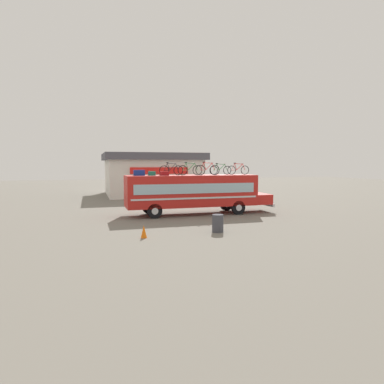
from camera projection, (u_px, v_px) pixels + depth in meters
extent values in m
plane|color=slate|center=(191.00, 214.00, 24.39)|extent=(120.00, 120.00, 0.00)
cube|color=red|center=(191.00, 190.00, 24.24)|extent=(9.38, 2.48, 2.21)
cube|color=red|center=(258.00, 198.00, 25.87)|extent=(1.33, 2.28, 0.74)
cube|color=#99B7C6|center=(197.00, 189.00, 23.03)|extent=(8.63, 0.04, 0.68)
cube|color=#99B7C6|center=(187.00, 186.00, 25.42)|extent=(8.63, 0.04, 0.68)
cube|color=silver|center=(197.00, 198.00, 23.08)|extent=(9.01, 0.03, 0.12)
cube|color=silver|center=(187.00, 195.00, 25.48)|extent=(9.01, 0.03, 0.12)
cube|color=silver|center=(266.00, 204.00, 26.11)|extent=(0.16, 2.35, 0.24)
cylinder|color=black|center=(238.00, 208.00, 24.23)|extent=(1.00, 0.28, 1.00)
cylinder|color=silver|center=(238.00, 208.00, 24.23)|extent=(0.45, 0.30, 0.45)
cylinder|color=black|center=(226.00, 204.00, 26.32)|extent=(1.00, 0.28, 1.00)
cylinder|color=silver|center=(226.00, 204.00, 26.32)|extent=(0.45, 0.30, 0.45)
cylinder|color=black|center=(155.00, 211.00, 22.45)|extent=(1.00, 0.28, 1.00)
cylinder|color=silver|center=(155.00, 211.00, 22.45)|extent=(0.45, 0.30, 0.45)
cylinder|color=black|center=(149.00, 207.00, 24.54)|extent=(1.00, 0.28, 1.00)
cylinder|color=silver|center=(149.00, 207.00, 24.54)|extent=(0.45, 0.30, 0.45)
cube|color=#193899|center=(139.00, 173.00, 23.09)|extent=(0.74, 0.46, 0.38)
cube|color=#1E7F66|center=(152.00, 173.00, 23.27)|extent=(0.45, 0.46, 0.29)
cube|color=maroon|center=(164.00, 173.00, 23.31)|extent=(0.57, 0.55, 0.28)
torus|color=black|center=(164.00, 170.00, 23.55)|extent=(0.70, 0.04, 0.70)
torus|color=black|center=(178.00, 170.00, 23.85)|extent=(0.70, 0.04, 0.70)
cylinder|color=black|center=(168.00, 167.00, 23.61)|extent=(0.20, 0.04, 0.50)
cylinder|color=black|center=(173.00, 167.00, 23.71)|extent=(0.48, 0.04, 0.48)
cylinder|color=black|center=(172.00, 163.00, 23.66)|extent=(0.62, 0.04, 0.07)
cylinder|color=black|center=(167.00, 170.00, 23.60)|extent=(0.39, 0.03, 0.05)
cylinder|color=black|center=(166.00, 167.00, 23.56)|extent=(0.25, 0.03, 0.52)
cylinder|color=black|center=(177.00, 167.00, 23.80)|extent=(0.21, 0.03, 0.48)
cylinder|color=silver|center=(176.00, 163.00, 23.75)|extent=(0.03, 0.44, 0.03)
ellipsoid|color=black|center=(167.00, 163.00, 23.57)|extent=(0.20, 0.08, 0.06)
torus|color=black|center=(183.00, 170.00, 23.67)|extent=(0.71, 0.04, 0.71)
torus|color=black|center=(197.00, 170.00, 23.99)|extent=(0.71, 0.04, 0.71)
cylinder|color=green|center=(187.00, 166.00, 23.74)|extent=(0.21, 0.04, 0.51)
cylinder|color=green|center=(192.00, 167.00, 23.84)|extent=(0.51, 0.04, 0.49)
cylinder|color=green|center=(190.00, 163.00, 23.79)|extent=(0.66, 0.04, 0.07)
cylinder|color=green|center=(185.00, 170.00, 23.73)|extent=(0.42, 0.03, 0.05)
cylinder|color=green|center=(184.00, 167.00, 23.68)|extent=(0.27, 0.03, 0.53)
cylinder|color=green|center=(196.00, 167.00, 23.94)|extent=(0.23, 0.03, 0.49)
cylinder|color=silver|center=(195.00, 163.00, 23.88)|extent=(0.03, 0.44, 0.03)
ellipsoid|color=black|center=(186.00, 162.00, 23.69)|extent=(0.20, 0.08, 0.06)
torus|color=black|center=(200.00, 170.00, 23.92)|extent=(0.73, 0.04, 0.73)
torus|color=black|center=(215.00, 170.00, 24.23)|extent=(0.73, 0.04, 0.73)
cylinder|color=red|center=(205.00, 166.00, 23.99)|extent=(0.21, 0.04, 0.52)
cylinder|color=red|center=(209.00, 166.00, 24.09)|extent=(0.51, 0.04, 0.50)
cylinder|color=red|center=(208.00, 163.00, 24.04)|extent=(0.66, 0.04, 0.07)
cylinder|color=red|center=(203.00, 170.00, 23.98)|extent=(0.42, 0.03, 0.05)
cylinder|color=red|center=(202.00, 166.00, 23.93)|extent=(0.27, 0.03, 0.54)
cylinder|color=red|center=(213.00, 167.00, 24.19)|extent=(0.23, 0.03, 0.51)
cylinder|color=silver|center=(212.00, 162.00, 24.13)|extent=(0.03, 0.44, 0.03)
ellipsoid|color=black|center=(204.00, 162.00, 23.94)|extent=(0.20, 0.08, 0.06)
torus|color=black|center=(214.00, 170.00, 25.04)|extent=(0.65, 0.04, 0.65)
torus|color=black|center=(227.00, 170.00, 25.36)|extent=(0.65, 0.04, 0.65)
cylinder|color=green|center=(218.00, 167.00, 25.11)|extent=(0.21, 0.04, 0.46)
cylinder|color=green|center=(222.00, 167.00, 25.21)|extent=(0.50, 0.04, 0.45)
cylinder|color=green|center=(221.00, 164.00, 25.17)|extent=(0.66, 0.04, 0.07)
cylinder|color=green|center=(216.00, 170.00, 25.10)|extent=(0.42, 0.03, 0.05)
cylinder|color=green|center=(215.00, 167.00, 25.06)|extent=(0.27, 0.03, 0.48)
cylinder|color=green|center=(226.00, 167.00, 25.31)|extent=(0.23, 0.03, 0.45)
cylinder|color=silver|center=(225.00, 164.00, 25.26)|extent=(0.03, 0.44, 0.03)
ellipsoid|color=black|center=(217.00, 163.00, 25.07)|extent=(0.20, 0.08, 0.06)
torus|color=black|center=(232.00, 170.00, 25.04)|extent=(0.67, 0.04, 0.67)
torus|color=black|center=(245.00, 170.00, 25.36)|extent=(0.67, 0.04, 0.67)
cylinder|color=red|center=(236.00, 167.00, 25.12)|extent=(0.21, 0.04, 0.48)
cylinder|color=red|center=(240.00, 167.00, 25.21)|extent=(0.50, 0.04, 0.46)
cylinder|color=red|center=(239.00, 164.00, 25.17)|extent=(0.66, 0.04, 0.07)
cylinder|color=red|center=(234.00, 170.00, 25.10)|extent=(0.42, 0.03, 0.05)
cylinder|color=red|center=(233.00, 167.00, 25.06)|extent=(0.27, 0.03, 0.50)
cylinder|color=red|center=(244.00, 167.00, 25.31)|extent=(0.23, 0.03, 0.47)
cylinder|color=silver|center=(243.00, 163.00, 25.26)|extent=(0.03, 0.44, 0.03)
ellipsoid|color=black|center=(235.00, 163.00, 25.07)|extent=(0.20, 0.08, 0.06)
cube|color=silver|center=(151.00, 177.00, 40.23)|extent=(10.27, 9.89, 4.11)
cube|color=#4C4C56|center=(151.00, 157.00, 40.03)|extent=(11.09, 10.68, 0.76)
cube|color=red|center=(160.00, 171.00, 35.35)|extent=(6.16, 0.16, 0.70)
cylinder|color=#3F3F47|center=(218.00, 223.00, 17.95)|extent=(0.61, 0.61, 0.95)
cone|color=orange|center=(144.00, 232.00, 16.53)|extent=(0.30, 0.30, 0.64)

